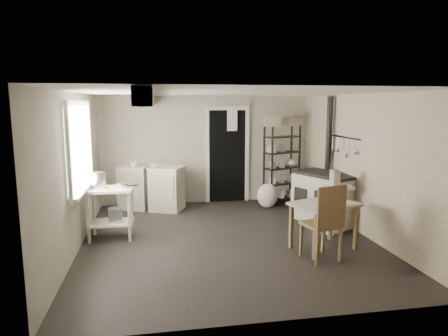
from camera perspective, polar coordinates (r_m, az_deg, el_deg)
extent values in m
plane|color=black|center=(6.48, 0.46, -10.07)|extent=(5.00, 5.00, 0.00)
plane|color=white|center=(6.12, 0.49, 10.71)|extent=(5.00, 5.00, 0.00)
cube|color=#ACA593|center=(8.65, -2.50, 2.61)|extent=(4.50, 0.02, 2.30)
cube|color=#ACA593|center=(3.82, 7.25, -5.85)|extent=(4.50, 0.02, 2.30)
cube|color=#ACA593|center=(6.21, -20.41, -0.54)|extent=(0.02, 5.00, 2.30)
cube|color=#ACA593|center=(6.96, 19.02, 0.52)|extent=(0.02, 5.00, 2.30)
cylinder|color=silver|center=(6.59, -17.55, -1.72)|extent=(0.27, 0.27, 0.26)
cylinder|color=silver|center=(6.52, -14.30, -2.49)|extent=(0.21, 0.21, 0.10)
cylinder|color=silver|center=(6.61, -15.26, -6.51)|extent=(0.28, 0.28, 0.24)
imported|color=white|center=(8.12, -10.04, 0.65)|extent=(0.28, 0.28, 0.07)
imported|color=white|center=(8.11, -12.79, 0.69)|extent=(0.15, 0.15, 0.10)
imported|color=white|center=(8.43, 6.58, 3.86)|extent=(0.10, 0.10, 0.18)
cube|color=#C1B39B|center=(8.39, 6.82, 8.24)|extent=(0.33, 0.30, 0.21)
cube|color=#C1B39B|center=(8.63, 9.45, 8.08)|extent=(0.32, 0.31, 0.16)
cube|color=#C1B39B|center=(6.68, 15.58, -0.87)|extent=(0.11, 0.18, 0.27)
imported|color=white|center=(5.97, 16.72, -4.12)|extent=(0.12, 0.12, 0.09)
ellipsoid|color=white|center=(8.33, 6.23, -4.05)|extent=(0.48, 0.42, 0.51)
cylinder|color=white|center=(6.88, 14.95, -8.57)|extent=(0.15, 0.15, 0.16)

